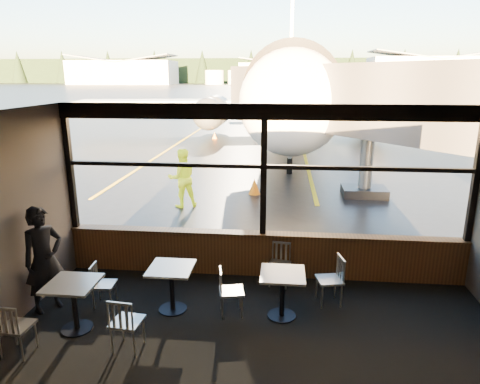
# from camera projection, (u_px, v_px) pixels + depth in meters

# --- Properties ---
(ground_plane) EXTENTS (520.00, 520.00, 0.00)m
(ground_plane) POSITION_uv_depth(u_px,v_px,m) (283.00, 89.00, 124.04)
(ground_plane) COLOR black
(ground_plane) RESTS_ON ground
(carpet_floor) EXTENTS (8.00, 6.00, 0.01)m
(carpet_floor) POSITION_uv_depth(u_px,v_px,m) (251.00, 370.00, 6.01)
(carpet_floor) COLOR black
(carpet_floor) RESTS_ON ground
(ceiling) EXTENTS (8.00, 6.00, 0.04)m
(ceiling) POSITION_uv_depth(u_px,v_px,m) (254.00, 120.00, 5.09)
(ceiling) COLOR #38332D
(ceiling) RESTS_ON ground
(window_sill) EXTENTS (8.00, 0.28, 0.90)m
(window_sill) POSITION_uv_depth(u_px,v_px,m) (262.00, 255.00, 8.77)
(window_sill) COLOR #533219
(window_sill) RESTS_ON ground
(window_header) EXTENTS (8.00, 0.18, 0.30)m
(window_header) POSITION_uv_depth(u_px,v_px,m) (265.00, 112.00, 8.01)
(window_header) COLOR black
(window_header) RESTS_ON ground
(mullion_left) EXTENTS (0.12, 0.12, 2.60)m
(mullion_left) POSITION_uv_depth(u_px,v_px,m) (70.00, 167.00, 8.69)
(mullion_left) COLOR black
(mullion_left) RESTS_ON ground
(mullion_centre) EXTENTS (0.12, 0.12, 2.60)m
(mullion_centre) POSITION_uv_depth(u_px,v_px,m) (264.00, 172.00, 8.31)
(mullion_centre) COLOR black
(mullion_centre) RESTS_ON ground
(mullion_right) EXTENTS (0.12, 0.12, 2.60)m
(mullion_right) POSITION_uv_depth(u_px,v_px,m) (476.00, 176.00, 7.93)
(mullion_right) COLOR black
(mullion_right) RESTS_ON ground
(window_transom) EXTENTS (8.00, 0.10, 0.08)m
(window_transom) POSITION_uv_depth(u_px,v_px,m) (264.00, 167.00, 8.28)
(window_transom) COLOR black
(window_transom) RESTS_ON ground
(airliner) EXTENTS (30.80, 36.82, 11.16)m
(airliner) POSITION_uv_depth(u_px,v_px,m) (292.00, 51.00, 28.35)
(airliner) COLOR white
(airliner) RESTS_ON ground_plane
(jet_bridge) EXTENTS (8.87, 10.84, 4.73)m
(jet_bridge) POSITION_uv_depth(u_px,v_px,m) (389.00, 130.00, 13.20)
(jet_bridge) COLOR #2B2C2E
(jet_bridge) RESTS_ON ground_plane
(cafe_table_near) EXTENTS (0.74, 0.74, 0.82)m
(cafe_table_near) POSITION_uv_depth(u_px,v_px,m) (282.00, 295.00, 7.25)
(cafe_table_near) COLOR #9C968F
(cafe_table_near) RESTS_ON carpet_floor
(cafe_table_mid) EXTENTS (0.75, 0.75, 0.82)m
(cafe_table_mid) POSITION_uv_depth(u_px,v_px,m) (172.00, 289.00, 7.46)
(cafe_table_mid) COLOR #A19C94
(cafe_table_mid) RESTS_ON carpet_floor
(cafe_table_left) EXTENTS (0.77, 0.77, 0.84)m
(cafe_table_left) POSITION_uv_depth(u_px,v_px,m) (75.00, 306.00, 6.87)
(cafe_table_left) COLOR #99968D
(cafe_table_left) RESTS_ON carpet_floor
(chair_near_e) EXTENTS (0.58, 0.58, 0.90)m
(chair_near_e) POSITION_uv_depth(u_px,v_px,m) (329.00, 280.00, 7.68)
(chair_near_e) COLOR beige
(chair_near_e) RESTS_ON carpet_floor
(chair_near_w) EXTENTS (0.55, 0.55, 0.85)m
(chair_near_w) POSITION_uv_depth(u_px,v_px,m) (231.00, 292.00, 7.33)
(chair_near_w) COLOR #AFA99E
(chair_near_w) RESTS_ON carpet_floor
(chair_near_n) EXTENTS (0.53, 0.53, 0.85)m
(chair_near_n) POSITION_uv_depth(u_px,v_px,m) (279.00, 265.00, 8.36)
(chair_near_n) COLOR #AAA499
(chair_near_n) RESTS_ON carpet_floor
(chair_mid_s) EXTENTS (0.54, 0.54, 0.90)m
(chair_mid_s) POSITION_uv_depth(u_px,v_px,m) (127.00, 322.00, 6.38)
(chair_mid_s) COLOR #B5B0A3
(chair_mid_s) RESTS_ON carpet_floor
(chair_mid_w) EXTENTS (0.46, 0.46, 0.79)m
(chair_mid_w) POSITION_uv_depth(u_px,v_px,m) (104.00, 285.00, 7.63)
(chair_mid_w) COLOR #B4AFA2
(chair_mid_w) RESTS_ON carpet_floor
(chair_left_s) EXTENTS (0.51, 0.51, 0.88)m
(chair_left_s) POSITION_uv_depth(u_px,v_px,m) (17.00, 327.00, 6.27)
(chair_left_s) COLOR #ABA69A
(chair_left_s) RESTS_ON carpet_floor
(passenger) EXTENTS (0.77, 0.83, 1.89)m
(passenger) POSITION_uv_depth(u_px,v_px,m) (44.00, 259.00, 7.36)
(passenger) COLOR black
(passenger) RESTS_ON carpet_floor
(ground_crew) EXTENTS (1.10, 1.01, 1.84)m
(ground_crew) POSITION_uv_depth(u_px,v_px,m) (182.00, 178.00, 13.29)
(ground_crew) COLOR #BFF219
(ground_crew) RESTS_ON ground_plane
(cone_nose) EXTENTS (0.41, 0.41, 0.56)m
(cone_nose) POSITION_uv_depth(u_px,v_px,m) (254.00, 186.00, 14.86)
(cone_nose) COLOR #E45107
(cone_nose) RESTS_ON ground_plane
(cone_wing) EXTENTS (0.32, 0.32, 0.44)m
(cone_wing) POSITION_uv_depth(u_px,v_px,m) (215.00, 135.00, 27.77)
(cone_wing) COLOR #F13F07
(cone_wing) RESTS_ON ground_plane
(hangar_left) EXTENTS (45.00, 18.00, 11.00)m
(hangar_left) POSITION_uv_depth(u_px,v_px,m) (123.00, 71.00, 186.92)
(hangar_left) COLOR silver
(hangar_left) RESTS_ON ground_plane
(hangar_mid) EXTENTS (38.00, 15.00, 10.00)m
(hangar_mid) POSITION_uv_depth(u_px,v_px,m) (284.00, 73.00, 185.08)
(hangar_mid) COLOR silver
(hangar_mid) RESTS_ON ground_plane
(hangar_right) EXTENTS (50.00, 20.00, 12.00)m
(hangar_right) POSITION_uv_depth(u_px,v_px,m) (433.00, 70.00, 172.30)
(hangar_right) COLOR silver
(hangar_right) RESTS_ON ground_plane
(fuel_tank_a) EXTENTS (8.00, 8.00, 6.00)m
(fuel_tank_a) POSITION_uv_depth(u_px,v_px,m) (214.00, 77.00, 185.63)
(fuel_tank_a) COLOR silver
(fuel_tank_a) RESTS_ON ground_plane
(fuel_tank_b) EXTENTS (8.00, 8.00, 6.00)m
(fuel_tank_b) POSITION_uv_depth(u_px,v_px,m) (237.00, 77.00, 184.67)
(fuel_tank_b) COLOR silver
(fuel_tank_b) RESTS_ON ground_plane
(fuel_tank_c) EXTENTS (8.00, 8.00, 6.00)m
(fuel_tank_c) POSITION_uv_depth(u_px,v_px,m) (260.00, 77.00, 183.70)
(fuel_tank_c) COLOR silver
(fuel_tank_c) RESTS_ON ground_plane
(treeline) EXTENTS (360.00, 3.00, 12.00)m
(treeline) POSITION_uv_depth(u_px,v_px,m) (284.00, 71.00, 208.81)
(treeline) COLOR black
(treeline) RESTS_ON ground_plane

